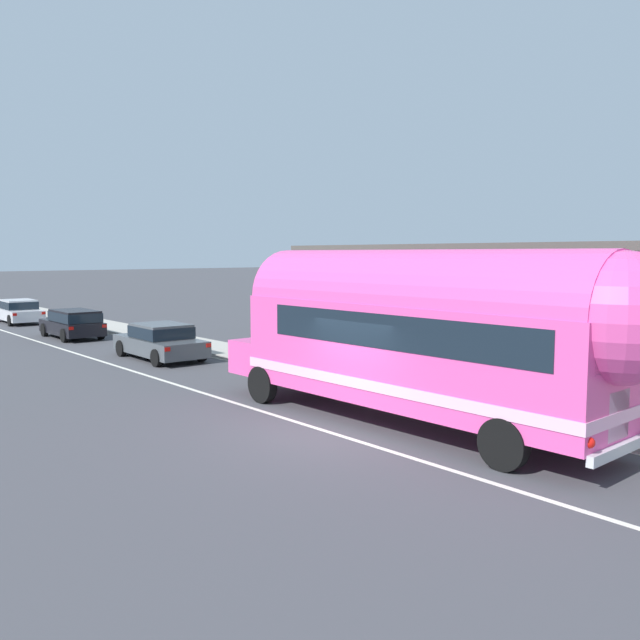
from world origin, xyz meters
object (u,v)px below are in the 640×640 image
(car_third, at_px, (19,310))
(painted_bus, at_px, (427,330))
(car_lead, at_px, (160,340))
(car_second, at_px, (73,322))

(car_third, bearing_deg, painted_bus, -89.94)
(car_lead, xyz_separation_m, car_second, (-0.27, 8.40, 0.04))
(car_second, relative_size, car_third, 0.93)
(painted_bus, relative_size, car_third, 2.59)
(car_lead, distance_m, car_second, 8.41)
(painted_bus, xyz_separation_m, car_second, (-0.17, 21.70, -1.52))
(car_lead, bearing_deg, car_third, 90.45)
(car_lead, bearing_deg, car_second, 91.84)
(car_second, bearing_deg, car_third, 89.16)
(painted_bus, bearing_deg, car_second, 90.44)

